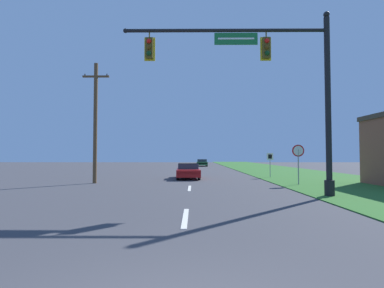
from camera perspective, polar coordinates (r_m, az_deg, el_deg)
grass_verge_right at (r=34.60m, az=17.69°, el=-5.15°), size 10.00×110.00×0.04m
road_center_line at (r=25.07m, az=-0.19°, el=-6.44°), size 0.16×34.80×0.01m
signal_mast at (r=14.58m, az=16.18°, el=11.13°), size 9.65×0.47×8.49m
car_ahead at (r=24.26m, az=-0.75°, el=-5.17°), size 1.99×4.49×1.19m
far_car at (r=52.14m, az=1.92°, el=-3.59°), size 1.82×4.52×1.19m
stop_sign at (r=20.08m, az=19.58°, el=-2.06°), size 0.76×0.07×2.50m
route_sign_post at (r=25.97m, az=14.64°, el=-2.87°), size 0.55×0.06×2.03m
utility_pole_near at (r=21.28m, az=-17.93°, el=4.26°), size 1.80×0.26×8.13m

